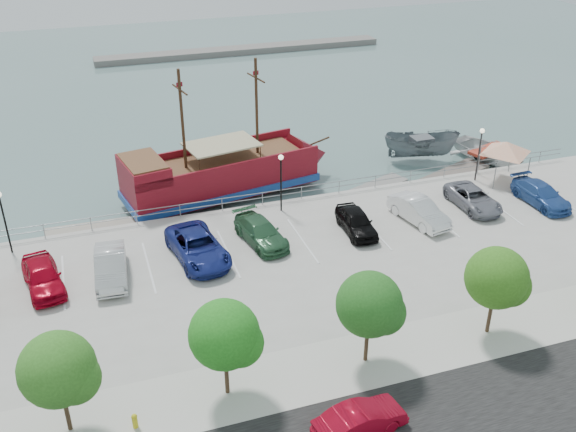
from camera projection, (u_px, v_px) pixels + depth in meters
name	position (u px, v px, depth m)	size (l,w,h in m)	color
ground	(313.00, 269.00, 40.84)	(160.00, 160.00, 0.00)	slate
sidewalk	(383.00, 356.00, 32.01)	(100.00, 4.00, 0.05)	beige
seawall_railing	(276.00, 196.00, 46.63)	(50.00, 0.06, 1.00)	gray
far_shore	(242.00, 50.00, 89.37)	(40.00, 3.00, 0.80)	slate
pirate_ship	(236.00, 172.00, 49.71)	(17.52, 7.70, 10.88)	maroon
patrol_boat	(421.00, 148.00, 55.50)	(2.41, 6.40, 2.48)	slate
speedboat	(489.00, 154.00, 55.68)	(4.89, 6.85, 1.42)	silver
dock_west	(98.00, 230.00, 44.88)	(7.09, 2.03, 0.41)	gray
dock_mid	(374.00, 188.00, 50.87)	(6.18, 1.76, 0.35)	gray
dock_east	(451.00, 176.00, 52.81)	(7.64, 2.18, 0.44)	#675C54
canopy_tent	(507.00, 142.00, 48.87)	(4.93, 4.93, 3.64)	slate
street_sedan	(360.00, 420.00, 27.36)	(1.45, 4.16, 1.37)	#9E061B
fire_hydrant	(135.00, 420.00, 27.70)	(0.27, 0.27, 0.77)	gold
lamp_post_left	(3.00, 211.00, 39.34)	(0.36, 0.36, 4.28)	black
lamp_post_mid	(281.00, 173.00, 44.40)	(0.36, 0.36, 4.28)	black
lamp_post_right	(480.00, 145.00, 48.89)	(0.36, 0.36, 4.28)	black
tree_b	(62.00, 371.00, 26.22)	(3.30, 3.20, 5.00)	#473321
tree_c	(228.00, 337.00, 28.19)	(3.30, 3.20, 5.00)	#473321
tree_d	(373.00, 306.00, 30.15)	(3.30, 3.20, 5.00)	#473321
tree_e	(500.00, 280.00, 32.12)	(3.30, 3.20, 5.00)	#473321
parked_car_a	(43.00, 276.00, 36.84)	(1.96, 4.86, 1.66)	#A40217
parked_car_b	(111.00, 266.00, 37.75)	(1.76, 5.03, 1.66)	silver
parked_car_c	(198.00, 247.00, 39.69)	(2.78, 6.03, 1.67)	navy
parked_car_d	(261.00, 232.00, 41.52)	(2.07, 5.10, 1.48)	#2D5E3A
parked_car_e	(356.00, 222.00, 42.71)	(1.82, 4.51, 1.54)	black
parked_car_f	(419.00, 211.00, 43.95)	(1.74, 4.98, 1.64)	white
parked_car_g	(473.00, 198.00, 45.89)	(2.33, 5.06, 1.41)	slate
parked_car_h	(541.00, 194.00, 46.37)	(2.09, 5.14, 1.49)	#294D96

